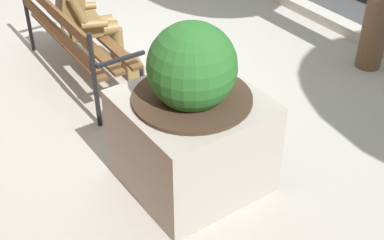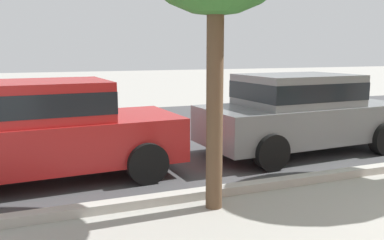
# 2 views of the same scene
# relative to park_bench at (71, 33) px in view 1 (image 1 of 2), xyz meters

# --- Properties ---
(ground_plane) EXTENTS (80.00, 80.00, 0.00)m
(ground_plane) POSITION_rel_park_bench_xyz_m (0.29, 0.27, -0.54)
(ground_plane) COLOR #9E9B93
(curb_stone) EXTENTS (60.00, 0.20, 0.12)m
(curb_stone) POSITION_rel_park_bench_xyz_m (0.29, 3.17, -0.48)
(curb_stone) COLOR #B2AFA8
(curb_stone) RESTS_ON ground
(park_bench) EXTENTS (1.81, 0.58, 0.95)m
(park_bench) POSITION_rel_park_bench_xyz_m (0.00, 0.00, 0.00)
(park_bench) COLOR brown
(park_bench) RESTS_ON ground
(bronze_statue_seated) EXTENTS (0.76, 0.80, 1.37)m
(bronze_statue_seated) POSITION_rel_park_bench_xyz_m (-0.03, 0.21, 0.12)
(bronze_statue_seated) COLOR brown
(bronze_statue_seated) RESTS_ON ground
(concrete_planter) EXTENTS (1.00, 1.00, 1.40)m
(concrete_planter) POSITION_rel_park_bench_xyz_m (1.99, 0.09, 0.04)
(concrete_planter) COLOR gray
(concrete_planter) RESTS_ON ground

